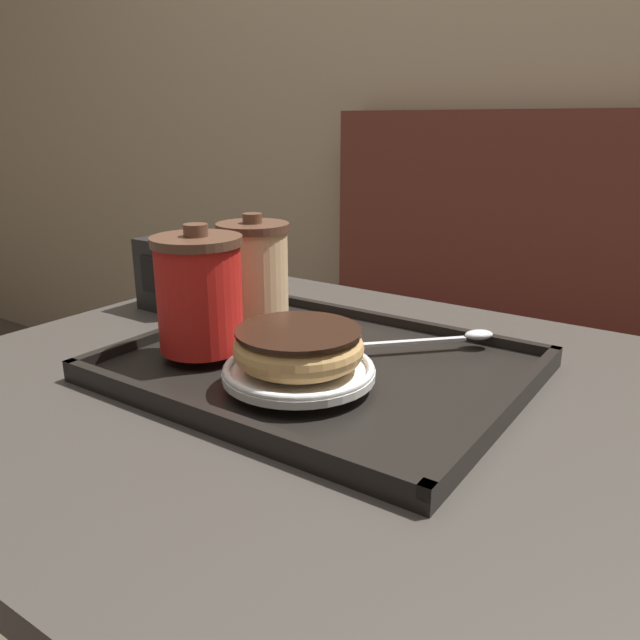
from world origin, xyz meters
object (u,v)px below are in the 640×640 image
Objects in this scene: coffee_cup_rear at (254,270)px; napkin_dispenser at (175,274)px; coffee_cup_front at (199,293)px; donut_chocolate_glazed at (299,346)px; spoon at (457,337)px.

napkin_dispenser is (-0.18, 0.02, -0.03)m from coffee_cup_rear.
coffee_cup_front is 1.08× the size of donut_chocolate_glazed.
napkin_dispenser is at bearing 155.87° from donut_chocolate_glazed.
spoon is at bearing 13.99° from coffee_cup_rear.
donut_chocolate_glazed is 1.01× the size of spoon.
spoon is 0.44m from napkin_dispenser.
coffee_cup_rear reaches higher than donut_chocolate_glazed.
donut_chocolate_glazed is at bearing -37.81° from coffee_cup_rear.
spoon is 1.22× the size of napkin_dispenser.
coffee_cup_rear is at bearing 102.27° from coffee_cup_front.
napkin_dispenser is (-0.35, 0.15, -0.00)m from donut_chocolate_glazed.
coffee_cup_rear is at bearing -7.57° from napkin_dispenser.
donut_chocolate_glazed is 0.22m from spoon.
coffee_cup_front is at bearing -36.36° from napkin_dispenser.
donut_chocolate_glazed reaches higher than spoon.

